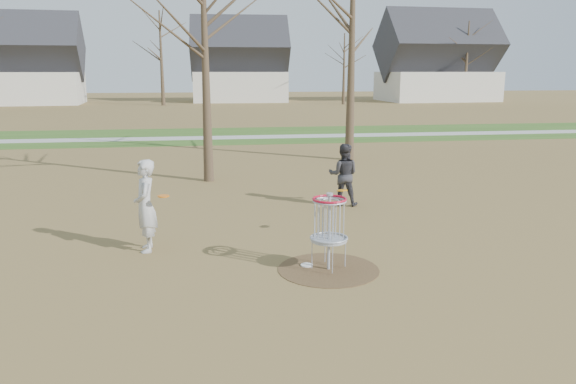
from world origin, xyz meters
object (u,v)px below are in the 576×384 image
Objects in this scene: player_standing at (145,206)px; player_throwing at (343,175)px; disc_golf_basket at (329,220)px; disc_grounded at (307,265)px.

player_standing is 5.64m from player_throwing.
disc_golf_basket is at bearing 59.24° from player_standing.
player_throwing is 4.90m from disc_golf_basket.
player_standing is 1.33× the size of disc_golf_basket.
disc_golf_basket reaches higher than disc_grounded.
disc_golf_basket is at bearing 89.33° from player_throwing.
disc_grounded is 0.16× the size of disc_golf_basket.
player_standing is 3.63m from disc_golf_basket.
player_standing is at bearing 155.30° from disc_grounded.
disc_grounded is (-1.78, -4.46, -0.79)m from player_throwing.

